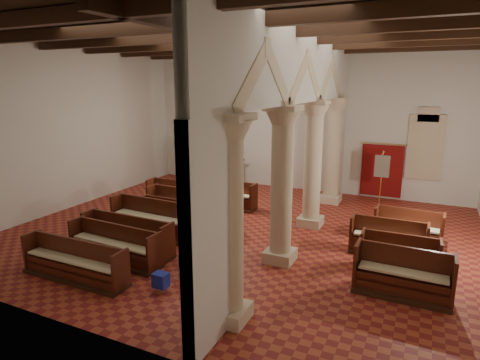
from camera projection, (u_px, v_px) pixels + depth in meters
name	position (u px, v px, depth m)	size (l,w,h in m)	color
floor	(242.00, 232.00, 12.70)	(14.00, 14.00, 0.00)	#953720
ceiling	(242.00, 32.00, 11.30)	(14.00, 14.00, 0.00)	black
wall_back	(300.00, 121.00, 17.29)	(14.00, 0.02, 6.00)	silver
wall_front	(92.00, 180.00, 6.71)	(14.00, 0.02, 6.00)	silver
wall_left	(71.00, 127.00, 14.88)	(0.02, 12.00, 6.00)	silver
ceiling_beams	(242.00, 39.00, 11.34)	(13.80, 11.80, 0.30)	#331F10
arcade	(301.00, 121.00, 11.13)	(0.90, 11.90, 6.00)	tan
window_back	(425.00, 147.00, 15.40)	(1.00, 0.03, 2.20)	#2F6A51
pipe_organ	(205.00, 153.00, 19.08)	(2.10, 0.85, 4.40)	#331F10
lectern	(238.00, 174.00, 18.25)	(0.58, 0.59, 1.41)	#3A1C12
dossal_curtain	(382.00, 170.00, 16.20)	(1.80, 0.07, 2.17)	maroon
processional_banner	(380.00, 191.00, 14.57)	(0.52, 0.66, 2.26)	#331F10
hymnal_box_a	(161.00, 280.00, 9.03)	(0.33, 0.27, 0.33)	navy
hymnal_box_b	(188.00, 263.00, 9.85)	(0.37, 0.30, 0.37)	#151897
hymnal_box_c	(236.00, 222.00, 12.88)	(0.29, 0.24, 0.29)	navy
tube_heater_a	(114.00, 270.00, 9.74)	(0.10, 0.10, 1.03)	silver
tube_heater_b	(119.00, 260.00, 10.27)	(0.11, 0.11, 1.13)	white
nave_pew_0	(75.00, 267.00, 9.56)	(2.90, 0.64, 0.96)	#331F10
nave_pew_1	(114.00, 250.00, 10.52)	(2.79, 0.79, 0.99)	#331F10
nave_pew_2	(127.00, 241.00, 11.08)	(2.84, 0.75, 1.03)	#331F10
nave_pew_3	(153.00, 224.00, 12.34)	(2.87, 0.87, 1.12)	#331F10
nave_pew_4	(173.00, 219.00, 12.94)	(2.46, 0.68, 0.95)	#331F10
nave_pew_5	(190.00, 211.00, 13.57)	(3.23, 0.80, 1.10)	#331F10
nave_pew_6	(189.00, 202.00, 14.61)	(3.30, 0.87, 1.11)	#331F10
nave_pew_7	(217.00, 197.00, 15.37)	(3.19, 0.80, 1.02)	#331F10
aisle_pew_0	(402.00, 280.00, 8.79)	(2.06, 0.77, 1.09)	#331F10
aisle_pew_1	(399.00, 260.00, 9.92)	(1.87, 0.68, 0.96)	#331F10
aisle_pew_2	(388.00, 243.00, 10.93)	(2.00, 0.68, 1.00)	#331F10
aisle_pew_3	(407.00, 233.00, 11.60)	(1.90, 0.82, 1.05)	#331F10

